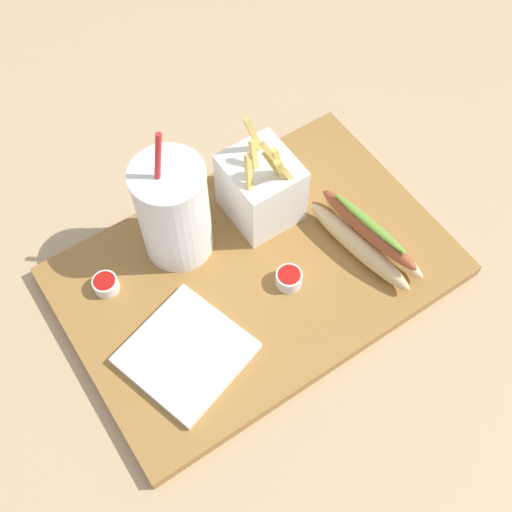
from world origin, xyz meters
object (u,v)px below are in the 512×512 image
fries_basket (261,188)px  napkin_stack (186,353)px  soda_cup (174,211)px  ketchup_cup_1 (289,278)px  ketchup_cup_2 (106,284)px  hot_dog_1 (366,237)px

fries_basket → napkin_stack: (0.19, 0.12, -0.04)m
soda_cup → ketchup_cup_1: 0.17m
soda_cup → ketchup_cup_2: (0.11, 0.01, -0.06)m
fries_basket → ketchup_cup_1: bearing=73.4°
soda_cup → hot_dog_1: size_ratio=1.21×
fries_basket → ketchup_cup_1: size_ratio=4.76×
ketchup_cup_2 → napkin_stack: (-0.04, 0.13, -0.01)m
fries_basket → napkin_stack: bearing=33.1°
soda_cup → hot_dog_1: bearing=145.0°
soda_cup → fries_basket: (-0.12, 0.01, -0.02)m
ketchup_cup_1 → napkin_stack: size_ratio=0.26×
fries_basket → ketchup_cup_2: fries_basket is taller
hot_dog_1 → ketchup_cup_2: 0.33m
soda_cup → ketchup_cup_2: soda_cup is taller
napkin_stack → hot_dog_1: bearing=-179.8°
soda_cup → hot_dog_1: 0.25m
soda_cup → ketchup_cup_2: size_ratio=6.77×
ketchup_cup_1 → napkin_stack: 0.16m
ketchup_cup_1 → napkin_stack: bearing=4.4°
fries_basket → ketchup_cup_2: size_ratio=5.00×
hot_dog_1 → napkin_stack: (0.27, 0.00, -0.02)m
fries_basket → ketchup_cup_1: 0.12m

